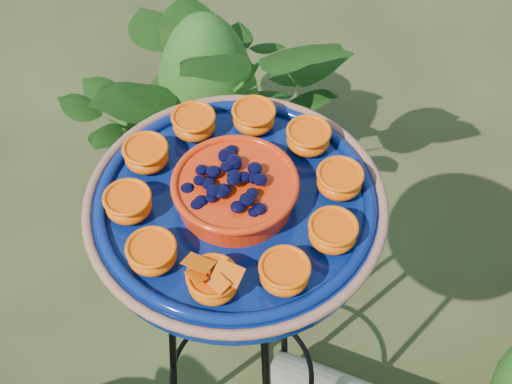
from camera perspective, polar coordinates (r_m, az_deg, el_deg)
tripod_stand at (r=1.42m, az=-1.28°, el=-10.52°), size 0.39×0.39×0.88m
feeder_dish at (r=1.09m, az=-1.64°, el=-0.78°), size 0.55×0.55×0.11m
shrub_back_left at (r=1.97m, az=-3.83°, el=6.52°), size 0.94×0.91×0.80m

